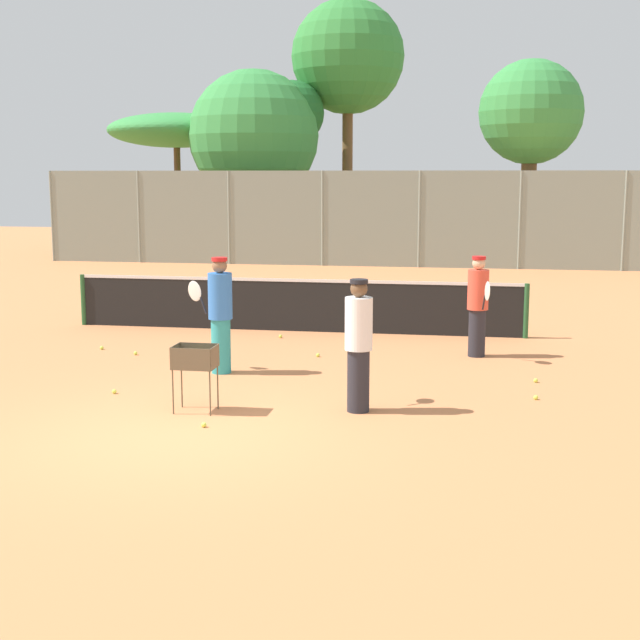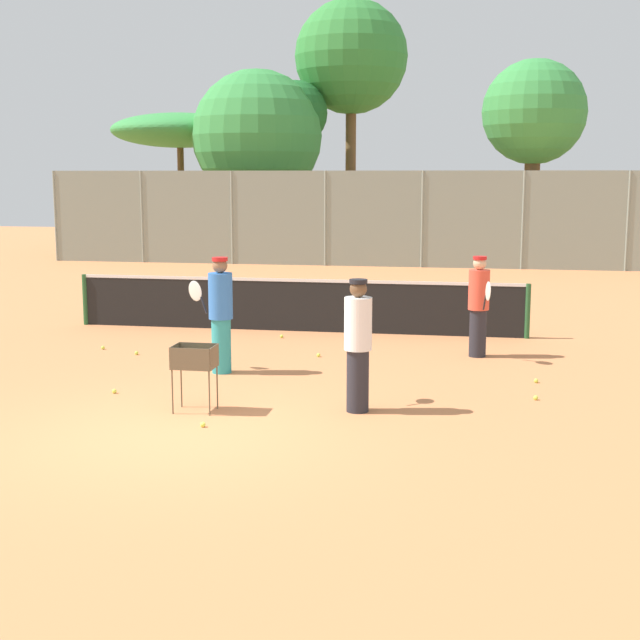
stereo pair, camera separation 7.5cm
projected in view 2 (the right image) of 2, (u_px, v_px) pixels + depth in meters
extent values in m
plane|color=#D37F4C|center=(175.00, 435.00, 10.92)|extent=(80.00, 80.00, 0.00)
cylinder|color=#26592D|center=(85.00, 300.00, 18.81)|extent=(0.10, 0.10, 1.07)
cylinder|color=#26592D|center=(528.00, 311.00, 17.22)|extent=(0.10, 0.10, 1.07)
cube|color=black|center=(297.00, 307.00, 18.02)|extent=(9.14, 0.01, 1.01)
cube|color=white|center=(296.00, 280.00, 17.93)|extent=(9.14, 0.02, 0.06)
cylinder|color=gray|center=(55.00, 216.00, 32.50)|extent=(0.08, 0.08, 3.27)
cylinder|color=gray|center=(142.00, 217.00, 31.92)|extent=(0.08, 0.08, 3.27)
cylinder|color=gray|center=(232.00, 218.00, 31.33)|extent=(0.08, 0.08, 3.27)
cylinder|color=gray|center=(325.00, 218.00, 30.75)|extent=(0.08, 0.08, 3.27)
cylinder|color=gray|center=(422.00, 219.00, 30.17)|extent=(0.08, 0.08, 3.27)
cylinder|color=gray|center=(523.00, 220.00, 29.58)|extent=(0.08, 0.08, 3.27)
cylinder|color=gray|center=(628.00, 221.00, 29.00)|extent=(0.08, 0.08, 3.27)
cube|color=gray|center=(373.00, 219.00, 30.46)|extent=(23.37, 0.01, 3.27)
cylinder|color=brown|center=(531.00, 204.00, 31.32)|extent=(0.54, 0.54, 4.20)
sphere|color=#388E42|center=(534.00, 112.00, 30.80)|extent=(3.60, 3.60, 3.60)
cylinder|color=brown|center=(182.00, 200.00, 36.68)|extent=(0.27, 0.27, 4.21)
ellipsoid|color=#388E42|center=(180.00, 130.00, 36.23)|extent=(5.55, 5.55, 1.39)
cylinder|color=brown|center=(351.00, 173.00, 36.00)|extent=(0.42, 0.42, 6.40)
sphere|color=#338438|center=(351.00, 57.00, 35.26)|extent=(4.49, 4.49, 4.49)
cylinder|color=brown|center=(258.00, 215.00, 34.76)|extent=(0.53, 0.53, 3.11)
sphere|color=#388E42|center=(257.00, 136.00, 34.27)|extent=(5.01, 5.01, 5.01)
cylinder|color=brown|center=(296.00, 194.00, 35.03)|extent=(0.25, 0.25, 4.74)
sphere|color=#1E6028|center=(295.00, 113.00, 34.53)|extent=(2.50, 2.50, 2.50)
cylinder|color=teal|center=(221.00, 346.00, 14.26)|extent=(0.31, 0.31, 0.88)
cylinder|color=blue|center=(220.00, 296.00, 14.12)|extent=(0.38, 0.38, 0.73)
sphere|color=#8C6647|center=(220.00, 266.00, 14.05)|extent=(0.24, 0.24, 0.24)
cylinder|color=red|center=(220.00, 259.00, 14.03)|extent=(0.25, 0.25, 0.06)
cylinder|color=black|center=(204.00, 305.00, 14.37)|extent=(0.14, 0.09, 0.27)
ellipsoid|color=silver|center=(195.00, 291.00, 14.45)|extent=(0.37, 0.20, 0.43)
cylinder|color=#26262D|center=(358.00, 381.00, 11.92)|extent=(0.30, 0.30, 0.85)
cylinder|color=white|center=(358.00, 324.00, 11.80)|extent=(0.37, 0.37, 0.70)
sphere|color=brown|center=(358.00, 289.00, 11.72)|extent=(0.23, 0.23, 0.23)
cylinder|color=black|center=(358.00, 281.00, 11.71)|extent=(0.24, 0.24, 0.06)
cylinder|color=black|center=(356.00, 332.00, 12.19)|extent=(0.06, 0.15, 0.27)
ellipsoid|color=silver|center=(355.00, 314.00, 12.33)|extent=(0.12, 0.39, 0.43)
cylinder|color=#26262D|center=(478.00, 333.00, 15.53)|extent=(0.29, 0.29, 0.83)
cylinder|color=#E54C38|center=(479.00, 290.00, 15.40)|extent=(0.36, 0.36, 0.69)
sphere|color=#DBB28C|center=(480.00, 263.00, 15.33)|extent=(0.23, 0.23, 0.23)
cylinder|color=red|center=(480.00, 258.00, 15.31)|extent=(0.24, 0.24, 0.06)
cylinder|color=black|center=(485.00, 303.00, 15.08)|extent=(0.07, 0.15, 0.27)
ellipsoid|color=silver|center=(488.00, 291.00, 14.86)|extent=(0.14, 0.39, 0.43)
cylinder|color=brown|center=(172.00, 392.00, 11.81)|extent=(0.02, 0.02, 0.60)
cylinder|color=brown|center=(209.00, 393.00, 11.73)|extent=(0.02, 0.02, 0.60)
cylinder|color=brown|center=(181.00, 386.00, 12.16)|extent=(0.02, 0.02, 0.60)
cylinder|color=brown|center=(217.00, 387.00, 12.07)|extent=(0.02, 0.02, 0.60)
cube|color=brown|center=(195.00, 367.00, 11.89)|extent=(0.55, 0.40, 0.01)
cube|color=brown|center=(190.00, 360.00, 11.68)|extent=(0.55, 0.01, 0.30)
cube|color=brown|center=(199.00, 354.00, 12.07)|extent=(0.55, 0.01, 0.30)
cube|color=brown|center=(175.00, 356.00, 11.92)|extent=(0.01, 0.40, 0.30)
cube|color=brown|center=(214.00, 357.00, 11.82)|extent=(0.01, 0.40, 0.30)
sphere|color=#D1E54C|center=(193.00, 362.00, 11.77)|extent=(0.07, 0.07, 0.07)
sphere|color=#D1E54C|center=(184.00, 363.00, 11.98)|extent=(0.07, 0.07, 0.07)
sphere|color=#D1E54C|center=(196.00, 359.00, 11.99)|extent=(0.07, 0.07, 0.07)
sphere|color=#D1E54C|center=(190.00, 364.00, 11.92)|extent=(0.07, 0.07, 0.07)
sphere|color=#D1E54C|center=(190.00, 366.00, 11.77)|extent=(0.07, 0.07, 0.07)
sphere|color=#D1E54C|center=(201.00, 365.00, 11.81)|extent=(0.07, 0.07, 0.07)
sphere|color=#D1E54C|center=(179.00, 361.00, 11.82)|extent=(0.07, 0.07, 0.07)
sphere|color=#D1E54C|center=(210.00, 364.00, 11.90)|extent=(0.07, 0.07, 0.07)
sphere|color=#D1E54C|center=(190.00, 366.00, 11.77)|extent=(0.07, 0.07, 0.07)
sphere|color=#D1E54C|center=(202.00, 365.00, 11.86)|extent=(0.07, 0.07, 0.07)
sphere|color=#D1E54C|center=(177.00, 361.00, 11.84)|extent=(0.07, 0.07, 0.07)
sphere|color=#D1E54C|center=(536.00, 398.00, 12.58)|extent=(0.07, 0.07, 0.07)
sphere|color=#D1E54C|center=(203.00, 425.00, 11.24)|extent=(0.07, 0.07, 0.07)
sphere|color=#D1E54C|center=(536.00, 381.00, 13.62)|extent=(0.07, 0.07, 0.07)
sphere|color=#D1E54C|center=(137.00, 353.00, 15.73)|extent=(0.07, 0.07, 0.07)
sphere|color=#D1E54C|center=(282.00, 336.00, 17.34)|extent=(0.07, 0.07, 0.07)
sphere|color=#D1E54C|center=(103.00, 348.00, 16.21)|extent=(0.07, 0.07, 0.07)
sphere|color=#D1E54C|center=(114.00, 391.00, 12.96)|extent=(0.07, 0.07, 0.07)
sphere|color=#D1E54C|center=(319.00, 355.00, 15.55)|extent=(0.07, 0.07, 0.07)
cube|color=#3F4C8C|center=(383.00, 246.00, 33.91)|extent=(4.20, 1.70, 0.90)
cube|color=#33383D|center=(378.00, 225.00, 33.82)|extent=(2.20, 1.50, 0.70)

